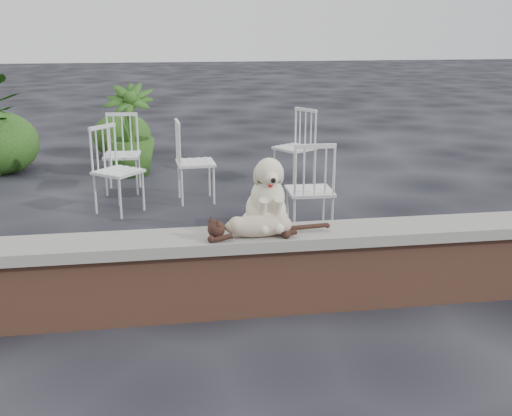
{
  "coord_description": "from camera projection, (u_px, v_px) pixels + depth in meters",
  "views": [
    {
      "loc": [
        -0.46,
        -3.99,
        1.98
      ],
      "look_at": [
        0.2,
        0.2,
        0.7
      ],
      "focal_mm": 43.09,
      "sensor_mm": 36.0,
      "label": 1
    }
  ],
  "objects": [
    {
      "name": "shrubbery",
      "position": [
        4.0,
        146.0,
        8.43
      ],
      "size": [
        3.54,
        2.33,
        0.89
      ],
      "color": "#1E4413",
      "rests_on": "ground"
    },
    {
      "name": "capstone",
      "position": [
        232.0,
        240.0,
        4.26
      ],
      "size": [
        6.2,
        0.4,
        0.08
      ],
      "primitive_type": "cube",
      "color": "slate",
      "rests_on": "brick_wall"
    },
    {
      "name": "chair_c",
      "position": [
        310.0,
        189.0,
        5.82
      ],
      "size": [
        0.58,
        0.58,
        0.94
      ],
      "primitive_type": null,
      "rotation": [
        0.0,
        0.0,
        3.11
      ],
      "color": "white",
      "rests_on": "ground"
    },
    {
      "name": "chair_b",
      "position": [
        122.0,
        154.0,
        7.4
      ],
      "size": [
        0.59,
        0.59,
        0.94
      ],
      "primitive_type": null,
      "rotation": [
        0.0,
        0.0,
        -0.06
      ],
      "color": "white",
      "rests_on": "ground"
    },
    {
      "name": "brick_wall",
      "position": [
        233.0,
        278.0,
        4.34
      ],
      "size": [
        6.0,
        0.3,
        0.5
      ],
      "primitive_type": "cube",
      "color": "brown",
      "rests_on": "ground"
    },
    {
      "name": "chair_a",
      "position": [
        118.0,
        170.0,
        6.58
      ],
      "size": [
        0.79,
        0.79,
        0.94
      ],
      "primitive_type": null,
      "rotation": [
        0.0,
        0.0,
        0.87
      ],
      "color": "white",
      "rests_on": "ground"
    },
    {
      "name": "potted_plant_b",
      "position": [
        129.0,
        130.0,
        8.21
      ],
      "size": [
        0.79,
        0.79,
        1.22
      ],
      "primitive_type": "imported",
      "rotation": [
        0.0,
        0.0,
        -0.18
      ],
      "color": "#1E4413",
      "rests_on": "ground"
    },
    {
      "name": "cat",
      "position": [
        258.0,
        224.0,
        4.17
      ],
      "size": [
        1.03,
        0.26,
        0.17
      ],
      "primitive_type": null,
      "rotation": [
        0.0,
        0.0,
        0.01
      ],
      "color": "tan",
      "rests_on": "capstone"
    },
    {
      "name": "ground",
      "position": [
        233.0,
        310.0,
        4.41
      ],
      "size": [
        60.0,
        60.0,
        0.0
      ],
      "primitive_type": "plane",
      "color": "black",
      "rests_on": "ground"
    },
    {
      "name": "chair_e",
      "position": [
        195.0,
        161.0,
        7.0
      ],
      "size": [
        0.59,
        0.59,
        0.94
      ],
      "primitive_type": null,
      "rotation": [
        0.0,
        0.0,
        1.63
      ],
      "color": "white",
      "rests_on": "ground"
    },
    {
      "name": "chair_d",
      "position": [
        295.0,
        147.0,
        7.84
      ],
      "size": [
        0.77,
        0.77,
        0.94
      ],
      "primitive_type": null,
      "rotation": [
        0.0,
        0.0,
        -1.02
      ],
      "color": "white",
      "rests_on": "ground"
    },
    {
      "name": "dog",
      "position": [
        266.0,
        192.0,
        4.27
      ],
      "size": [
        0.36,
        0.48,
        0.55
      ],
      "primitive_type": null,
      "rotation": [
        0.0,
        0.0,
        0.01
      ],
      "color": "beige",
      "rests_on": "capstone"
    }
  ]
}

